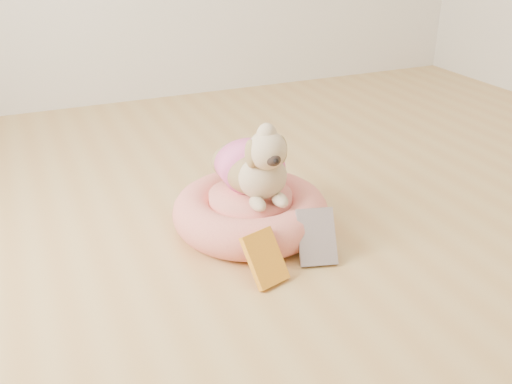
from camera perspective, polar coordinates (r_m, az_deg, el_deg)
name	(u,v)px	position (r m, az deg, el deg)	size (l,w,h in m)	color
floor	(393,276)	(1.90, 13.50, -8.14)	(4.50, 4.50, 0.00)	tan
pet_bed	(251,212)	(2.08, -0.55, -1.97)	(0.57, 0.57, 0.15)	#D9555D
dog	(254,153)	(1.99, -0.18, 3.93)	(0.28, 0.41, 0.30)	brown
book_yellow	(265,258)	(1.79, 0.89, -6.64)	(0.12, 0.02, 0.17)	yellow
book_white	(317,237)	(1.90, 6.08, -4.48)	(0.12, 0.02, 0.19)	silver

